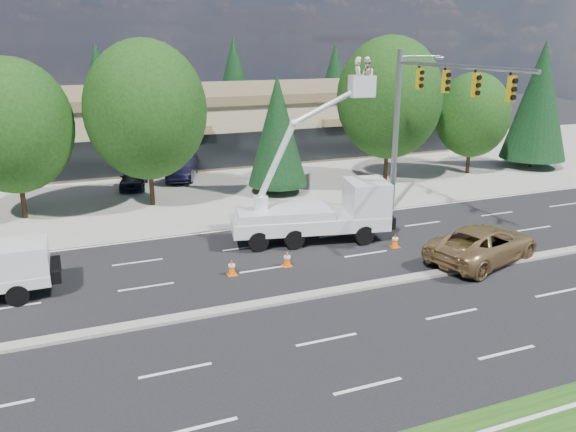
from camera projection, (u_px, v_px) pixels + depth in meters
name	position (u px, v px, depth m)	size (l,w,h in m)	color
ground	(291.00, 300.00, 21.41)	(140.00, 140.00, 0.00)	black
concrete_apron	(186.00, 182.00, 39.18)	(140.00, 22.00, 0.01)	gray
road_median	(291.00, 299.00, 21.39)	(120.00, 0.55, 0.12)	gray
strip_mall	(160.00, 122.00, 47.19)	(50.40, 15.40, 5.50)	tan
tree_front_c	(12.00, 126.00, 29.74)	(6.29, 6.29, 8.72)	#332114
tree_front_d	(146.00, 110.00, 32.00)	(6.94, 6.94, 9.63)	#332114
tree_front_e	(277.00, 130.00, 35.26)	(3.81, 3.81, 7.51)	#332114
tree_front_f	(389.00, 98.00, 37.51)	(7.07, 7.07, 9.81)	#332114
tree_front_g	(473.00, 115.00, 40.37)	(5.28, 5.28, 7.33)	#332114
tree_front_h	(539.00, 100.00, 42.20)	(4.83, 4.83, 9.53)	#332114
tree_back_b	(99.00, 86.00, 55.83)	(4.74, 4.74, 9.34)	#332114
tree_back_c	(234.00, 80.00, 60.59)	(5.02, 5.02, 9.90)	#332114
tree_back_d	(334.00, 81.00, 64.86)	(4.65, 4.65, 9.17)	#332114
signal_mast	(420.00, 108.00, 29.32)	(2.76, 10.16, 9.00)	gray
bucket_truck	(325.00, 203.00, 27.32)	(7.93, 3.74, 8.75)	white
traffic_cone_b	(232.00, 267.00, 23.59)	(0.40, 0.40, 0.70)	#FF6008
traffic_cone_c	(287.00, 259.00, 24.51)	(0.40, 0.40, 0.70)	#FF6008
traffic_cone_d	(395.00, 240.00, 26.76)	(0.40, 0.40, 0.70)	#FF6008
minivan	(484.00, 244.00, 24.98)	(2.70, 5.86, 1.63)	#AB8552
parked_car_west	(134.00, 177.00, 37.51)	(1.62, 4.02, 1.37)	black
parked_car_east	(182.00, 167.00, 39.82)	(1.77, 5.08, 1.68)	black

